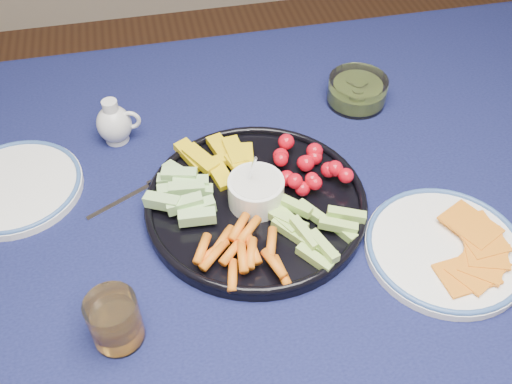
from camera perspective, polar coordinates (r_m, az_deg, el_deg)
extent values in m
cube|color=#493118|center=(0.95, 6.93, -2.22)|extent=(1.60, 1.00, 0.04)
cube|color=#0D1137|center=(0.93, 7.06, -1.29)|extent=(1.66, 1.06, 0.01)
cube|color=#0D1137|center=(1.41, 0.00, 10.45)|extent=(1.66, 0.01, 0.30)
cylinder|color=black|center=(0.91, 0.00, -1.33)|extent=(0.35, 0.35, 0.02)
torus|color=black|center=(0.90, 0.00, -0.83)|extent=(0.35, 0.35, 0.01)
cylinder|color=white|center=(0.89, 0.00, 0.02)|extent=(0.09, 0.09, 0.05)
cylinder|color=silver|center=(0.87, 0.00, 0.90)|extent=(0.08, 0.08, 0.01)
cylinder|color=silver|center=(1.06, -13.69, 5.29)|extent=(0.04, 0.04, 0.01)
ellipsoid|color=silver|center=(1.04, -14.00, 6.60)|extent=(0.06, 0.06, 0.07)
cylinder|color=silver|center=(1.02, -14.36, 8.16)|extent=(0.03, 0.03, 0.03)
torus|color=silver|center=(1.03, -12.49, 7.03)|extent=(0.04, 0.01, 0.04)
torus|color=#385C9E|center=(1.03, -14.24, 7.62)|extent=(0.03, 0.03, 0.00)
cylinder|color=silver|center=(1.12, 10.08, 9.94)|extent=(0.11, 0.11, 0.05)
cylinder|color=#51651C|center=(1.12, 10.02, 9.56)|extent=(0.09, 0.09, 0.03)
cylinder|color=white|center=(0.90, 18.36, -5.47)|extent=(0.24, 0.24, 0.01)
torus|color=#385C9E|center=(0.89, 18.47, -5.18)|extent=(0.24, 0.24, 0.01)
cylinder|color=silver|center=(0.77, -13.93, -12.35)|extent=(0.07, 0.07, 0.08)
cylinder|color=orange|center=(0.78, -13.70, -13.02)|extent=(0.06, 0.06, 0.04)
cube|color=silver|center=(0.95, -13.39, -0.92)|extent=(0.11, 0.06, 0.00)
cube|color=silver|center=(0.97, -9.90, 0.99)|extent=(0.04, 0.03, 0.00)
cube|color=silver|center=(0.90, 22.61, -7.53)|extent=(0.09, 0.13, 0.00)
cylinder|color=white|center=(1.02, -22.89, 0.40)|extent=(0.22, 0.22, 0.01)
torus|color=#385C9E|center=(1.01, -23.01, 0.70)|extent=(0.21, 0.21, 0.01)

